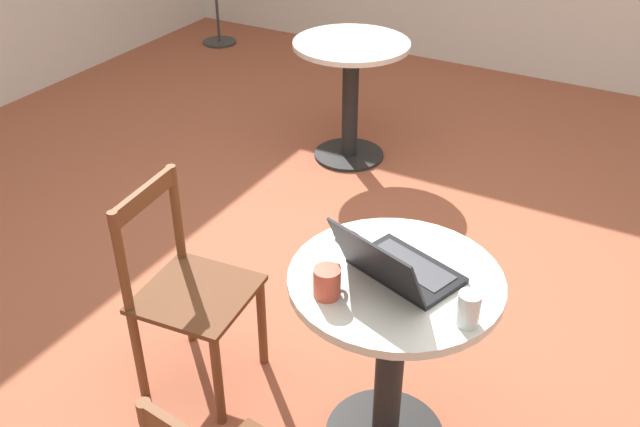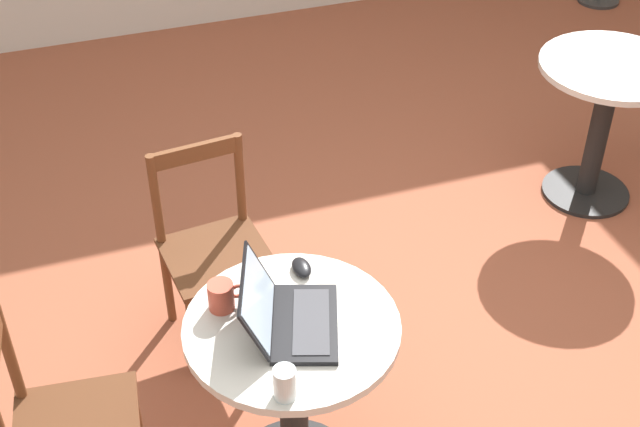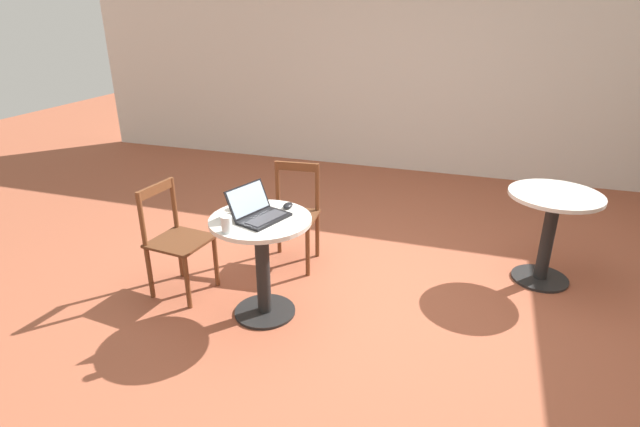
# 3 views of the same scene
# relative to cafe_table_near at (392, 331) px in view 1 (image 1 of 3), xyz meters

# --- Properties ---
(ground_plane) EXTENTS (16.00, 16.00, 0.00)m
(ground_plane) POSITION_rel_cafe_table_near_xyz_m (0.58, 0.44, -0.51)
(ground_plane) COLOR #9E5138
(cafe_table_near) EXTENTS (0.68, 0.68, 0.74)m
(cafe_table_near) POSITION_rel_cafe_table_near_xyz_m (0.00, 0.00, 0.00)
(cafe_table_near) COLOR black
(cafe_table_near) RESTS_ON ground_plane
(cafe_table_mid) EXTENTS (0.68, 0.68, 0.74)m
(cafe_table_mid) POSITION_rel_cafe_table_near_xyz_m (1.90, 1.12, 0.00)
(cafe_table_mid) COLOR black
(cafe_table_mid) RESTS_ON ground_plane
(chair_near_back) EXTENTS (0.43, 0.43, 0.84)m
(chair_near_back) POSITION_rel_cafe_table_near_xyz_m (-0.08, 0.79, -0.09)
(chair_near_back) COLOR brown
(chair_near_back) RESTS_ON ground_plane
(laptop) EXTENTS (0.38, 0.41, 0.20)m
(laptop) POSITION_rel_cafe_table_near_xyz_m (-0.01, -0.00, 0.26)
(laptop) COLOR black
(laptop) RESTS_ON cafe_table_near
(mouse) EXTENTS (0.06, 0.10, 0.03)m
(mouse) POSITION_rel_cafe_table_near_xyz_m (0.11, 0.23, 0.24)
(mouse) COLOR black
(mouse) RESTS_ON cafe_table_near
(mug) EXTENTS (0.12, 0.08, 0.10)m
(mug) POSITION_rel_cafe_table_near_xyz_m (-0.18, 0.14, 0.27)
(mug) COLOR #C64C38
(mug) RESTS_ON cafe_table_near
(drinking_glass) EXTENTS (0.07, 0.07, 0.11)m
(drinking_glass) POSITION_rel_cafe_table_near_xyz_m (-0.10, -0.26, 0.27)
(drinking_glass) COLOR silver
(drinking_glass) RESTS_ON cafe_table_near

